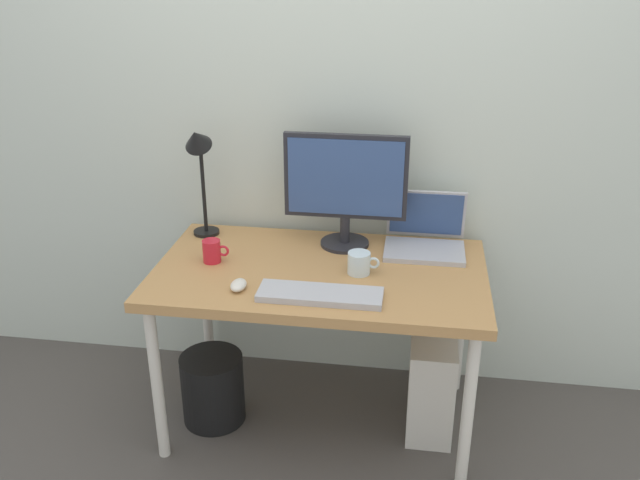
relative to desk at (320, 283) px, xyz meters
name	(u,v)px	position (x,y,z in m)	size (l,w,h in m)	color
ground_plane	(320,418)	(0.00, 0.00, -0.64)	(6.00, 6.00, 0.00)	#4C4742
back_wall	(336,92)	(0.00, 0.43, 0.66)	(4.40, 0.04, 2.60)	silver
desk	(320,283)	(0.00, 0.00, 0.00)	(1.27, 0.74, 0.71)	#B7844C
monitor	(346,184)	(0.07, 0.24, 0.33)	(0.49, 0.20, 0.47)	#232328
laptop	(425,235)	(0.39, 0.25, 0.12)	(0.32, 0.26, 0.23)	#B2B2B7
desk_lamp	(198,156)	(-0.53, 0.24, 0.42)	(0.11, 0.16, 0.49)	black
keyboard	(320,295)	(0.03, -0.23, 0.07)	(0.44, 0.14, 0.02)	#B2B2B7
mouse	(238,285)	(-0.27, -0.21, 0.08)	(0.06, 0.09, 0.03)	silver
coffee_mug	(212,251)	(-0.42, 0.00, 0.11)	(0.11, 0.07, 0.09)	red
glass_cup	(359,263)	(0.15, -0.02, 0.11)	(0.12, 0.09, 0.08)	silver
computer_tower	(431,381)	(0.45, 0.04, -0.43)	(0.18, 0.36, 0.42)	silver
wastebasket	(213,388)	(-0.44, -0.06, -0.49)	(0.26, 0.26, 0.30)	black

